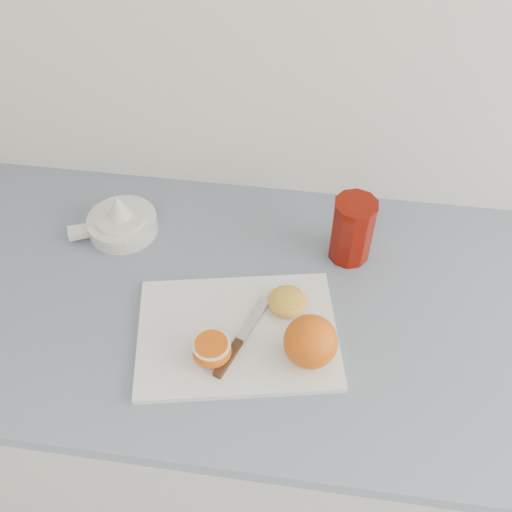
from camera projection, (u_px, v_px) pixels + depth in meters
The scene contains 8 objects.
counter at pixel (244, 410), 1.36m from camera, with size 2.27×0.64×0.89m.
cutting_board at pixel (238, 333), 0.97m from camera, with size 0.34×0.24×0.01m, color white.
whole_orange at pixel (311, 342), 0.90m from camera, with size 0.09×0.09×0.09m.
half_orange at pixel (212, 350), 0.92m from camera, with size 0.06×0.06×0.04m.
squeezed_shell at pixel (287, 301), 0.99m from camera, with size 0.07×0.07×0.03m.
paring_knife at pixel (233, 351), 0.93m from camera, with size 0.07×0.17×0.01m.
citrus_juicer at pixel (121, 221), 1.13m from camera, with size 0.17×0.14×0.09m.
red_tumbler at pixel (352, 232), 1.06m from camera, with size 0.08×0.08×0.13m.
Camera 1 is at (0.30, 1.06, 1.70)m, focal length 40.00 mm.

